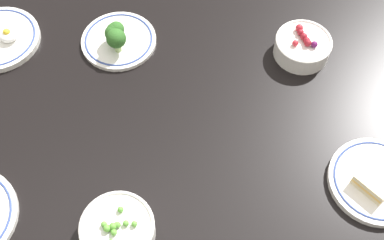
{
  "coord_description": "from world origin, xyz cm",
  "views": [
    {
      "loc": [
        -7.74,
        -56.64,
        100.28
      ],
      "look_at": [
        0.0,
        0.0,
        6.0
      ],
      "focal_mm": 45.01,
      "sensor_mm": 36.0,
      "label": 1
    }
  ],
  "objects_px": {
    "bowl_peas": "(118,230)",
    "bowl_berries": "(302,46)",
    "plate_broccoli": "(117,38)",
    "plate_sandwich": "(377,180)"
  },
  "relations": [
    {
      "from": "bowl_peas",
      "to": "bowl_berries",
      "type": "xyz_separation_m",
      "value": [
        0.49,
        0.41,
        0.0
      ]
    },
    {
      "from": "plate_broccoli",
      "to": "plate_sandwich",
      "type": "distance_m",
      "value": 0.7
    },
    {
      "from": "bowl_peas",
      "to": "plate_sandwich",
      "type": "xyz_separation_m",
      "value": [
        0.56,
        0.04,
        -0.01
      ]
    },
    {
      "from": "bowl_peas",
      "to": "bowl_berries",
      "type": "distance_m",
      "value": 0.64
    },
    {
      "from": "plate_broccoli",
      "to": "bowl_peas",
      "type": "bearing_deg",
      "value": -93.03
    },
    {
      "from": "plate_sandwich",
      "to": "bowl_berries",
      "type": "bearing_deg",
      "value": 100.57
    },
    {
      "from": "bowl_peas",
      "to": "plate_sandwich",
      "type": "height_order",
      "value": "bowl_peas"
    },
    {
      "from": "bowl_berries",
      "to": "plate_broccoli",
      "type": "bearing_deg",
      "value": 168.4
    },
    {
      "from": "plate_sandwich",
      "to": "bowl_berries",
      "type": "relative_size",
      "value": 1.45
    },
    {
      "from": "bowl_berries",
      "to": "bowl_peas",
      "type": "bearing_deg",
      "value": -139.8
    }
  ]
}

